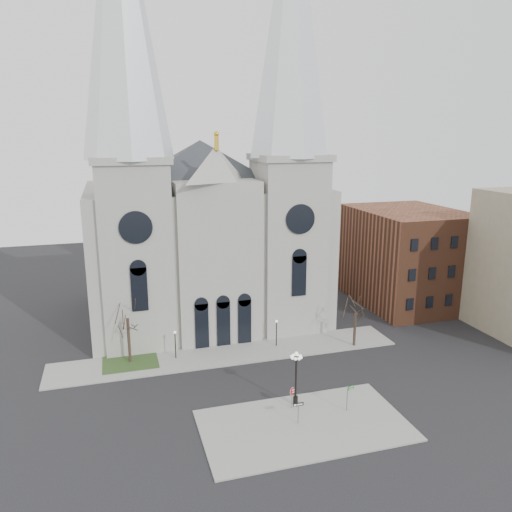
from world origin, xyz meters
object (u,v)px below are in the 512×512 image
object	(u,v)px
stop_sign	(292,393)
one_way_sign	(298,409)
street_name_sign	(348,396)
globe_lamp	(296,372)

from	to	relation	value
stop_sign	one_way_sign	xyz separation A→B (m)	(-0.35, -2.54, -0.09)
stop_sign	street_name_sign	size ratio (longest dim) A/B	0.86
stop_sign	street_name_sign	world-z (taller)	street_name_sign
globe_lamp	one_way_sign	distance (m)	3.70
one_way_sign	street_name_sign	bearing A→B (deg)	7.96
stop_sign	one_way_sign	size ratio (longest dim) A/B	0.99
street_name_sign	globe_lamp	bearing A→B (deg)	134.50
stop_sign	street_name_sign	bearing A→B (deg)	-34.11
globe_lamp	street_name_sign	world-z (taller)	globe_lamp
street_name_sign	stop_sign	bearing A→B (deg)	142.39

